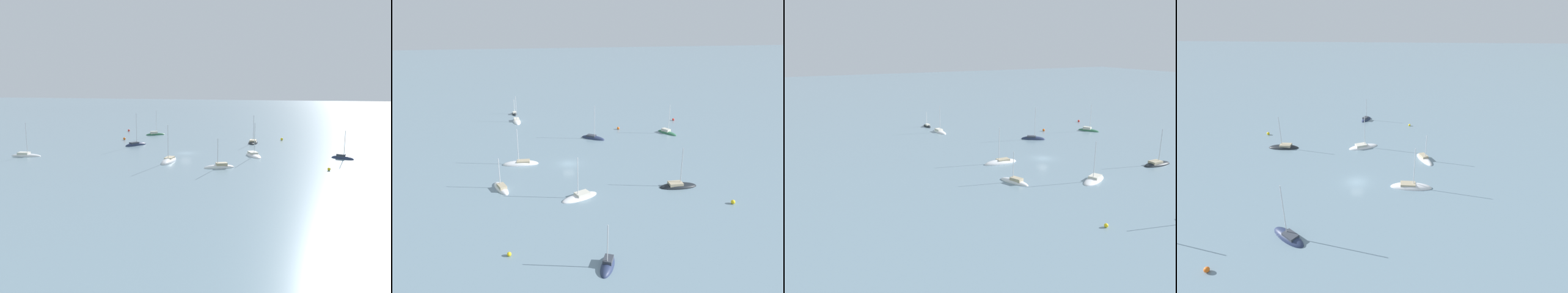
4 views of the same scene
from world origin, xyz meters
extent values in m
plane|color=slate|center=(0.00, 0.00, 0.00)|extent=(600.00, 600.00, 0.00)
ellipsoid|color=#2D6647|center=(19.52, -31.98, 0.00)|extent=(7.06, 5.23, 1.43)
cube|color=beige|center=(20.01, -31.70, 0.84)|extent=(2.89, 2.49, 0.90)
cylinder|color=silver|center=(19.22, -32.15, 4.60)|extent=(0.14, 0.14, 8.41)
ellipsoid|color=silver|center=(39.30, 13.16, 0.00)|extent=(8.10, 3.21, 1.26)
cube|color=silver|center=(39.93, 13.22, 0.68)|extent=(3.00, 1.96, 0.67)
cylinder|color=silver|center=(38.91, 13.12, 4.54)|extent=(0.14, 0.14, 8.38)
ellipsoid|color=black|center=(49.32, 14.13, 0.00)|extent=(5.03, 2.17, 1.63)
cube|color=silver|center=(48.93, 14.10, 0.74)|extent=(1.86, 1.37, 0.57)
cylinder|color=silver|center=(49.56, 14.15, 2.86)|extent=(0.14, 0.14, 4.82)
ellipsoid|color=black|center=(-16.25, -21.40, 0.00)|extent=(2.88, 8.03, 1.61)
cube|color=tan|center=(-16.26, -20.76, 0.76)|extent=(1.99, 2.90, 0.64)
cylinder|color=#B2B2B7|center=(-16.25, -21.80, 4.54)|extent=(0.14, 0.14, 8.19)
ellipsoid|color=silver|center=(-11.54, 15.34, 0.00)|extent=(7.18, 4.56, 1.47)
cube|color=tan|center=(-12.06, 15.13, 0.77)|extent=(2.85, 2.28, 0.73)
cylinder|color=silver|center=(-11.23, 15.47, 3.52)|extent=(0.14, 0.14, 6.23)
ellipsoid|color=#232D4C|center=(17.97, -9.05, 0.00)|extent=(6.01, 7.16, 1.82)
cube|color=#333842|center=(18.31, -8.58, 0.76)|extent=(2.78, 3.02, 0.53)
cylinder|color=silver|center=(17.76, -9.34, 5.07)|extent=(0.14, 0.14, 9.15)
ellipsoid|color=silver|center=(1.36, 11.48, 0.00)|extent=(2.79, 8.56, 1.91)
cube|color=tan|center=(1.35, 10.80, 0.76)|extent=(1.89, 3.10, 0.47)
cylinder|color=silver|center=(1.37, 11.90, 4.71)|extent=(0.14, 0.14, 8.37)
ellipsoid|color=silver|center=(-18.02, -0.27, 0.00)|extent=(5.92, 8.38, 1.28)
cube|color=beige|center=(-17.75, -0.84, 0.67)|extent=(3.00, 3.42, 0.64)
cylinder|color=silver|center=(-18.18, 0.09, 4.49)|extent=(0.14, 0.14, 8.27)
sphere|color=red|center=(32.69, -38.85, 0.39)|extent=(0.77, 0.77, 0.77)
sphere|color=yellow|center=(-35.21, 12.76, 0.33)|extent=(0.66, 0.66, 0.66)
sphere|color=orange|center=(25.64, -18.24, 0.41)|extent=(0.82, 0.82, 0.82)
camera|label=1|loc=(-24.94, 97.53, 19.08)|focal=35.00mm
camera|label=2|loc=(-84.98, 8.46, 35.01)|focal=35.00mm
camera|label=3|loc=(-75.46, 54.41, 27.88)|focal=35.00mm
camera|label=4|loc=(55.78, 7.06, 33.74)|focal=28.00mm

